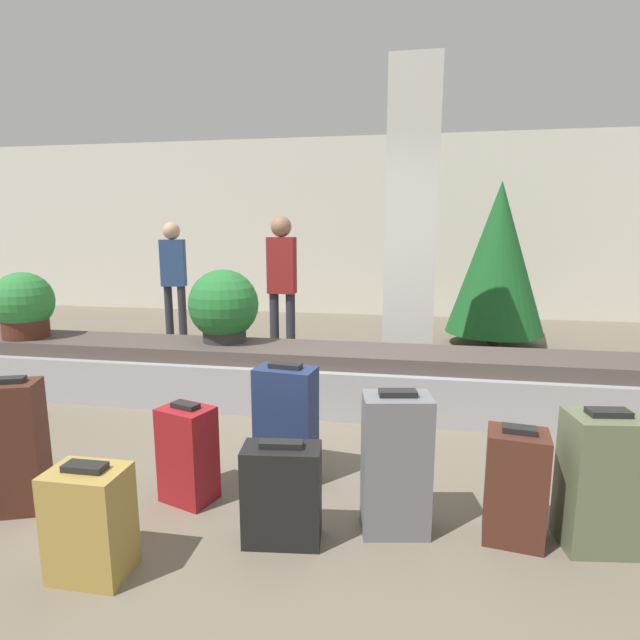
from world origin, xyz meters
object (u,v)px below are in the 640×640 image
suitcase_8 (188,454)px  traveler_0 (174,272)px  suitcase_1 (18,447)px  potted_plant_0 (224,307)px  traveler_1 (282,276)px  pillar (411,226)px  suitcase_6 (515,486)px  suitcase_2 (90,522)px  decorated_tree (498,258)px  suitcase_3 (286,423)px  suitcase_7 (396,464)px  potted_plant_1 (24,305)px  suitcase_0 (282,494)px  suitcase_5 (601,481)px

suitcase_8 → traveler_0: (-1.95, 3.87, 0.71)m
suitcase_1 → traveler_0: size_ratio=0.47×
potted_plant_0 → traveler_1: (0.22, 1.33, 0.18)m
pillar → suitcase_6: 3.17m
suitcase_2 → suitcase_8: suitcase_8 is taller
traveler_0 → suitcase_6: bearing=120.5°
suitcase_1 → decorated_tree: (3.29, 4.75, 0.81)m
suitcase_6 → suitcase_2: bearing=-154.2°
suitcase_3 → traveler_0: bearing=132.5°
pillar → traveler_0: 3.43m
suitcase_7 → decorated_tree: 4.81m
suitcase_8 → potted_plant_1: size_ratio=0.93×
suitcase_2 → suitcase_8: (0.16, 0.69, 0.02)m
potted_plant_1 → suitcase_8: bearing=-34.3°
pillar → traveler_1: bearing=165.3°
traveler_1 → suitcase_0: bearing=105.4°
traveler_0 → suitcase_3: bearing=111.9°
suitcase_8 → potted_plant_1: bearing=164.3°
traveler_1 → decorated_tree: bearing=-152.0°
suitcase_5 → potted_plant_1: potted_plant_1 is taller
suitcase_3 → potted_plant_1: bearing=163.7°
suitcase_3 → traveler_0: traveler_0 is taller
suitcase_7 → traveler_0: size_ratio=0.46×
suitcase_7 → suitcase_3: bearing=136.9°
suitcase_5 → suitcase_6: (-0.40, -0.01, -0.06)m
potted_plant_1 → decorated_tree: bearing=30.5°
suitcase_8 → potted_plant_0: 1.96m
potted_plant_0 → suitcase_5: bearing=-35.4°
suitcase_2 → suitcase_6: 2.05m
suitcase_8 → potted_plant_1: 2.98m
suitcase_5 → traveler_1: size_ratio=0.42×
suitcase_5 → suitcase_7: bearing=174.6°
suitcase_1 → traveler_0: bearing=84.6°
suitcase_0 → traveler_0: size_ratio=0.32×
suitcase_0 → decorated_tree: (1.77, 4.77, 0.93)m
suitcase_0 → traveler_0: (-2.59, 4.16, 0.74)m
potted_plant_1 → traveler_1: 2.66m
suitcase_3 → suitcase_7: bearing=-25.3°
traveler_1 → decorated_tree: (2.64, 1.33, 0.15)m
potted_plant_0 → traveler_1: size_ratio=0.39×
suitcase_1 → suitcase_6: size_ratio=1.28×
suitcase_3 → suitcase_7: 0.83m
potted_plant_1 → potted_plant_0: bearing=5.1°
suitcase_7 → suitcase_8: size_ratio=1.30×
pillar → suitcase_8: 3.30m
suitcase_5 → potted_plant_1: (-4.61, 1.71, 0.50)m
pillar → suitcase_8: bearing=-114.2°
suitcase_5 → suitcase_0: bearing=-179.2°
suitcase_3 → traveler_1: traveler_1 is taller
traveler_1 → suitcase_3: bearing=105.9°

